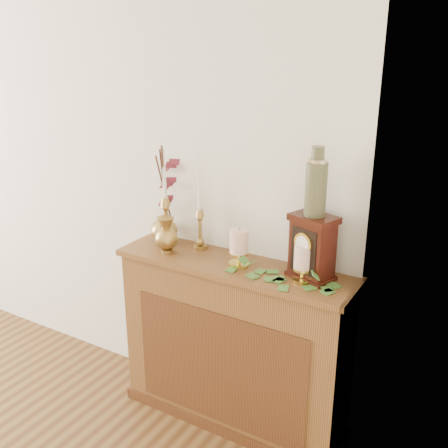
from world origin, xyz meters
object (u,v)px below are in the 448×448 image
Objects in this scene: bud_vase at (166,236)px; ceramic_vase at (316,185)px; candlestick_center at (200,223)px; ginger_jar at (168,198)px; mantel_clock at (312,248)px; candlestick_left at (166,213)px.

bud_vase is 0.84m from ceramic_vase.
ceramic_vase is (0.64, -0.04, 0.30)m from candlestick_center.
ceramic_vase reaches higher than ginger_jar.
ginger_jar reaches higher than bud_vase.
candlestick_center reaches higher than bud_vase.
bud_vase is 0.24m from ginger_jar.
bud_vase is 0.76m from mantel_clock.
mantel_clock is (0.85, -0.06, -0.09)m from ginger_jar.
mantel_clock is at bearing 7.39° from bud_vase.
ginger_jar is at bearing -165.59° from mantel_clock.
ginger_jar is (-0.02, 0.05, 0.07)m from candlestick_left.
mantel_clock is at bearing -0.97° from candlestick_left.
ginger_jar is (-0.10, 0.16, 0.15)m from bud_vase.
candlestick_center is 1.43× the size of ceramic_vase.
ginger_jar is 1.75× the size of ceramic_vase.
candlestick_left is 1.19× the size of candlestick_center.
bud_vase is at bearing -172.42° from ceramic_vase.
candlestick_left is 1.71× the size of ceramic_vase.
bud_vase is at bearing -58.24° from ginger_jar.
ceramic_vase is (0.00, 0.00, 0.29)m from mantel_clock.
candlestick_left is at bearing 179.21° from ceramic_vase.
ginger_jar reaches higher than mantel_clock.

